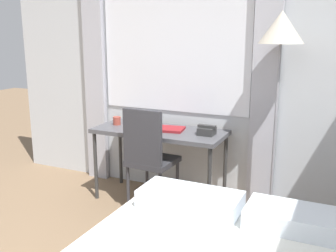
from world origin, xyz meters
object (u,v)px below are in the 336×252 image
telephone (207,131)px  desk_chair (149,154)px  book (170,129)px  desk (160,136)px  standing_lamp (280,46)px  mug (117,121)px

telephone → desk_chair: bearing=-149.5°
book → telephone: bearing=-1.7°
desk → standing_lamp: 1.38m
book → desk_chair: bearing=-106.3°
desk → telephone: telephone is taller
telephone → mug: bearing=-179.8°
book → desk: bearing=-170.9°
mug → telephone: bearing=0.2°
desk → mug: mug is taller
standing_lamp → mug: bearing=-177.5°
desk → standing_lamp: (1.07, 0.07, 0.86)m
desk → mug: bearing=179.8°
standing_lamp → telephone: bearing=-173.9°
desk_chair → standing_lamp: 1.47m
telephone → book: 0.38m
desk → mug: (-0.48, 0.00, 0.10)m
telephone → mug: telephone is taller
telephone → book: size_ratio=0.57×
desk → mug: size_ratio=15.53×
desk → desk_chair: (0.02, -0.26, -0.11)m
standing_lamp → book: standing_lamp is taller
standing_lamp → telephone: standing_lamp is taller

